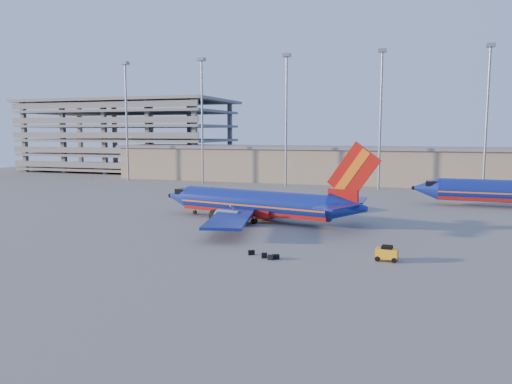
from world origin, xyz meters
TOP-DOWN VIEW (x-y plane):
  - ground at (0.00, 0.00)m, footprint 220.00×220.00m
  - terminal_building at (10.00, 58.00)m, footprint 122.00×16.00m
  - parking_garage at (-62.00, 74.05)m, footprint 62.00×32.00m
  - light_mast_row at (5.00, 46.00)m, footprint 101.60×1.60m
  - aircraft_main at (2.63, 2.75)m, footprint 31.58×30.07m
  - baggage_tug at (20.31, -13.53)m, footprint 2.11×1.40m
  - luggage_pile at (9.35, -16.00)m, footprint 3.44×1.72m

SIDE VIEW (x-z plane):
  - ground at x=0.00m, z-range 0.00..0.00m
  - luggage_pile at x=9.35m, z-range -0.02..0.48m
  - baggage_tug at x=20.31m, z-range 0.03..1.46m
  - aircraft_main at x=2.63m, z-range -3.10..7.72m
  - terminal_building at x=10.00m, z-range 0.07..8.57m
  - parking_garage at x=-62.00m, z-range 1.03..22.43m
  - light_mast_row at x=5.00m, z-range 3.23..31.88m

